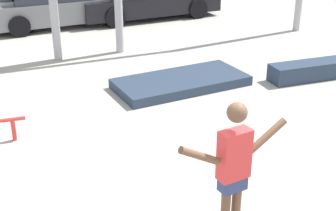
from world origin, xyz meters
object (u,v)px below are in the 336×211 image
object	(u,v)px
skateboarder	(234,164)
manual_pad	(181,82)
parked_car_grey	(58,4)
grind_box	(316,70)

from	to	relation	value
skateboarder	manual_pad	distance (m)	4.80
manual_pad	parked_car_grey	world-z (taller)	parked_car_grey
manual_pad	parked_car_grey	size ratio (longest dim) A/B	0.59
skateboarder	manual_pad	xyz separation A→B (m)	(1.44, 4.50, -0.85)
grind_box	manual_pad	world-z (taller)	grind_box
grind_box	manual_pad	distance (m)	2.98
skateboarder	parked_car_grey	distance (m)	10.75
parked_car_grey	grind_box	bearing A→B (deg)	-62.08
manual_pad	parked_car_grey	bearing A→B (deg)	101.60
skateboarder	manual_pad	size ratio (longest dim) A/B	0.62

